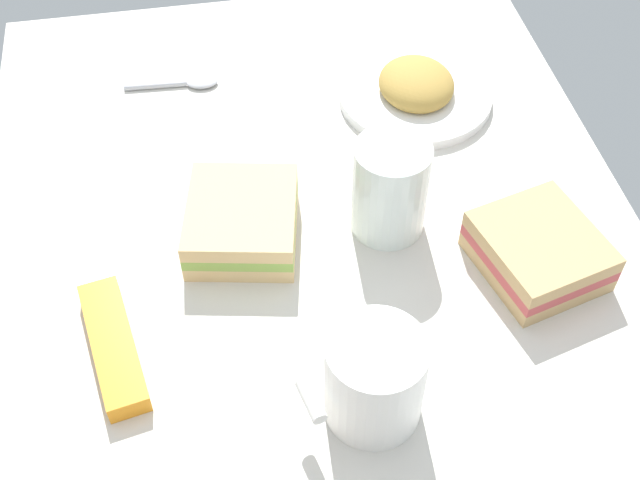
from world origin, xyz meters
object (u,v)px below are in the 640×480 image
(glass_of_milk, at_px, (390,193))
(sandwich_side, at_px, (538,251))
(snack_bar, at_px, (113,346))
(spoon, at_px, (186,83))
(sandwich_extra, at_px, (242,221))
(coffee_mug_black, at_px, (374,379))
(plate_of_food, at_px, (416,90))

(glass_of_milk, bearing_deg, sandwich_side, 58.09)
(snack_bar, bearing_deg, sandwich_side, 83.35)
(glass_of_milk, xyz_separation_m, spoon, (-0.25, -0.18, -0.04))
(sandwich_extra, xyz_separation_m, spoon, (-0.24, -0.04, -0.02))
(sandwich_side, relative_size, sandwich_extra, 1.01)
(sandwich_side, xyz_separation_m, snack_bar, (0.03, -0.39, -0.01))
(spoon, distance_m, snack_bar, 0.37)
(sandwich_side, distance_m, glass_of_milk, 0.15)
(sandwich_extra, bearing_deg, glass_of_milk, 86.62)
(spoon, xyz_separation_m, snack_bar, (0.35, -0.09, 0.01))
(coffee_mug_black, height_order, sandwich_extra, coffee_mug_black)
(plate_of_food, xyz_separation_m, glass_of_milk, (0.18, -0.08, 0.03))
(plate_of_food, height_order, snack_bar, plate_of_food)
(plate_of_food, bearing_deg, sandwich_extra, -51.38)
(coffee_mug_black, relative_size, glass_of_milk, 1.03)
(coffee_mug_black, height_order, snack_bar, coffee_mug_black)
(coffee_mug_black, xyz_separation_m, sandwich_side, (-0.12, 0.18, -0.02))
(coffee_mug_black, distance_m, sandwich_side, 0.22)
(glass_of_milk, relative_size, spoon, 0.92)
(sandwich_side, distance_m, sandwich_extra, 0.28)
(coffee_mug_black, relative_size, sandwich_extra, 0.78)
(coffee_mug_black, relative_size, snack_bar, 0.76)
(plate_of_food, bearing_deg, glass_of_milk, -22.56)
(sandwich_extra, distance_m, snack_bar, 0.17)
(sandwich_extra, xyz_separation_m, snack_bar, (0.11, -0.12, -0.01))
(sandwich_side, relative_size, glass_of_milk, 1.33)
(plate_of_food, xyz_separation_m, coffee_mug_black, (0.38, -0.13, 0.03))
(glass_of_milk, bearing_deg, plate_of_food, 157.44)
(sandwich_side, height_order, glass_of_milk, glass_of_milk)
(sandwich_side, bearing_deg, plate_of_food, -169.25)
(sandwich_side, bearing_deg, coffee_mug_black, -56.90)
(sandwich_extra, distance_m, glass_of_milk, 0.14)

